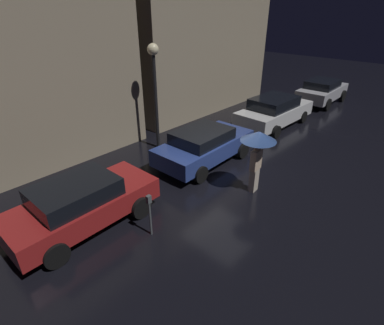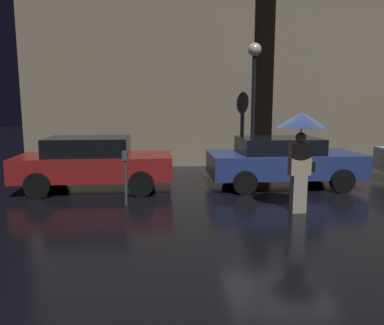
% 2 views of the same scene
% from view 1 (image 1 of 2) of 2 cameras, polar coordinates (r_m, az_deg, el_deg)
% --- Properties ---
extents(ground_plane, '(60.00, 60.00, 0.00)m').
position_cam_1_polar(ground_plane, '(10.82, 6.47, -3.26)').
color(ground_plane, black).
extents(building_facade_left, '(8.27, 3.00, 8.08)m').
position_cam_1_polar(building_facade_left, '(12.55, -30.34, 17.39)').
color(building_facade_left, gray).
rests_on(building_facade_left, ground).
extents(building_facade_right, '(9.32, 3.00, 8.61)m').
position_cam_1_polar(building_facade_right, '(17.96, 1.42, 23.89)').
color(building_facade_right, gray).
rests_on(building_facade_right, ground).
extents(parked_car_red, '(4.12, 1.94, 1.43)m').
position_cam_1_polar(parked_car_red, '(8.79, -20.27, -7.29)').
color(parked_car_red, maroon).
rests_on(parked_car_red, ground).
extents(parked_car_blue, '(4.20, 2.03, 1.38)m').
position_cam_1_polar(parked_car_blue, '(11.64, 2.33, 3.36)').
color(parked_car_blue, navy).
rests_on(parked_car_blue, ground).
extents(parked_car_white, '(4.70, 2.06, 1.51)m').
position_cam_1_polar(parked_car_white, '(15.93, 15.40, 9.45)').
color(parked_car_white, silver).
rests_on(parked_car_white, ground).
extents(parked_car_silver, '(4.17, 2.00, 1.46)m').
position_cam_1_polar(parked_car_silver, '(20.85, 23.53, 12.42)').
color(parked_car_silver, '#B7B7BF').
rests_on(parked_car_silver, ground).
extents(pedestrian_with_umbrella, '(1.13, 1.13, 2.14)m').
position_cam_1_polar(pedestrian_with_umbrella, '(9.56, 12.43, 3.45)').
color(pedestrian_with_umbrella, beige).
rests_on(pedestrian_with_umbrella, ground).
extents(parking_meter, '(0.12, 0.10, 1.26)m').
position_cam_1_polar(parking_meter, '(8.01, -8.06, -9.13)').
color(parking_meter, '#4C5154').
rests_on(parking_meter, ground).
extents(street_lamp_near, '(0.44, 0.44, 4.29)m').
position_cam_1_polar(street_lamp_near, '(12.29, -7.16, 16.02)').
color(street_lamp_near, black).
rests_on(street_lamp_near, ground).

